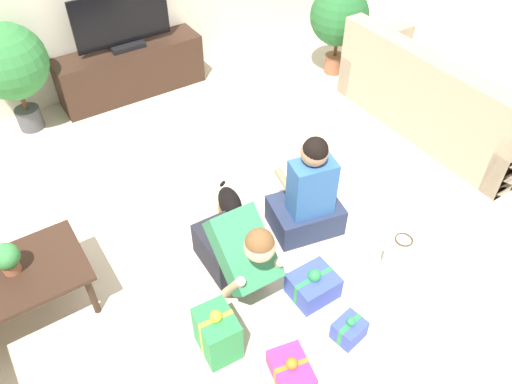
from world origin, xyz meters
TOP-DOWN VIEW (x-y plane):
  - ground_plane at (0.00, 0.00)m, footprint 16.00×16.00m
  - sofa_right at (2.41, 0.17)m, footprint 0.87×2.05m
  - coffee_table at (-1.52, 0.15)m, footprint 0.91×0.59m
  - tv_console at (0.18, 2.37)m, footprint 1.52×0.39m
  - tv at (0.18, 2.37)m, footprint 0.98×0.20m
  - potted_plant_corner_right at (2.27, 1.55)m, footprint 0.63×0.63m
  - potted_plant_back_left at (-0.93, 2.32)m, footprint 0.69×0.69m
  - person_kneeling at (-0.20, -0.39)m, footprint 0.35×0.82m
  - person_sitting at (0.52, -0.24)m, footprint 0.59×0.55m
  - dog at (0.05, 0.08)m, footprint 0.25×0.54m
  - gift_box_a at (-0.57, -0.77)m, footprint 0.24×0.30m
  - gift_box_b at (0.19, -0.77)m, footprint 0.31×0.27m
  - gift_box_c at (-0.30, -1.18)m, footprint 0.27×0.33m
  - gift_box_d at (0.18, -1.16)m, footprint 0.22×0.19m
  - gift_bag_a at (0.83, -0.93)m, footprint 0.21×0.15m
  - tabletop_plant at (-1.49, 0.19)m, footprint 0.17×0.17m

SIDE VIEW (x-z plane):
  - ground_plane at x=0.00m, z-range 0.00..0.00m
  - gift_box_c at x=-0.30m, z-range -0.03..0.17m
  - gift_box_d at x=0.18m, z-range -0.02..0.18m
  - gift_box_b at x=0.19m, z-range -0.03..0.22m
  - gift_bag_a at x=0.83m, z-range -0.01..0.32m
  - gift_box_a at x=-0.57m, z-range -0.03..0.37m
  - dog at x=0.05m, z-range 0.05..0.38m
  - tv_console at x=0.18m, z-range 0.00..0.52m
  - sofa_right at x=2.41m, z-range -0.13..0.71m
  - person_sitting at x=0.52m, z-range -0.12..0.78m
  - person_kneeling at x=-0.20m, z-range -0.05..0.74m
  - coffee_table at x=-1.52m, z-range 0.16..0.56m
  - tabletop_plant at x=-1.49m, z-range 0.41..0.64m
  - potted_plant_corner_right at x=2.27m, z-range 0.15..1.13m
  - potted_plant_back_left at x=-0.93m, z-range 0.16..1.23m
  - tv at x=0.18m, z-range 0.49..1.06m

